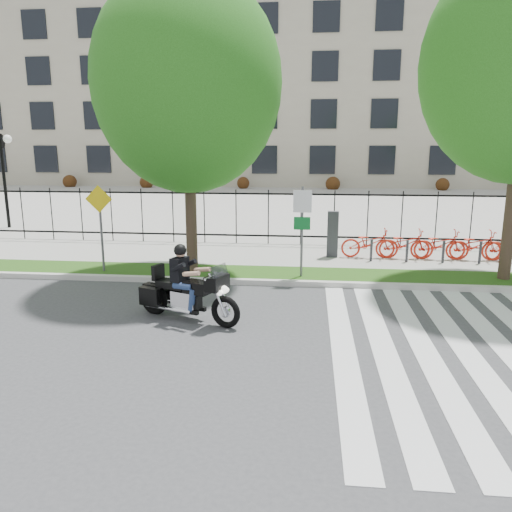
# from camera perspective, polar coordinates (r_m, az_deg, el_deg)

# --- Properties ---
(ground) EXTENTS (120.00, 120.00, 0.00)m
(ground) POSITION_cam_1_polar(r_m,az_deg,el_deg) (9.84, -3.16, -9.79)
(ground) COLOR #3B3B3E
(ground) RESTS_ON ground
(curb) EXTENTS (60.00, 0.20, 0.15)m
(curb) POSITION_cam_1_polar(r_m,az_deg,el_deg) (13.66, -0.40, -3.00)
(curb) COLOR beige
(curb) RESTS_ON ground
(grass_verge) EXTENTS (60.00, 1.50, 0.15)m
(grass_verge) POSITION_cam_1_polar(r_m,az_deg,el_deg) (14.48, -0.01, -2.10)
(grass_verge) COLOR #214912
(grass_verge) RESTS_ON ground
(sidewalk) EXTENTS (60.00, 3.50, 0.15)m
(sidewalk) POSITION_cam_1_polar(r_m,az_deg,el_deg) (16.90, 0.90, 0.03)
(sidewalk) COLOR #9A9690
(sidewalk) RESTS_ON ground
(plaza) EXTENTS (80.00, 34.00, 0.10)m
(plaza) POSITION_cam_1_polar(r_m,az_deg,el_deg) (34.21, 3.63, 6.34)
(plaza) COLOR #9A9690
(plaza) RESTS_ON ground
(crosswalk_stripes) EXTENTS (5.70, 8.00, 0.01)m
(crosswalk_stripes) POSITION_cam_1_polar(r_m,az_deg,el_deg) (10.27, 24.92, -9.98)
(crosswalk_stripes) COLOR silver
(crosswalk_stripes) RESTS_ON ground
(iron_fence) EXTENTS (30.00, 0.06, 2.00)m
(iron_fence) POSITION_cam_1_polar(r_m,az_deg,el_deg) (18.42, 1.42, 4.48)
(iron_fence) COLOR black
(iron_fence) RESTS_ON sidewalk
(office_building) EXTENTS (60.00, 21.90, 20.15)m
(office_building) POSITION_cam_1_polar(r_m,az_deg,el_deg) (54.27, 4.80, 19.11)
(office_building) COLOR #A79C86
(office_building) RESTS_ON ground
(lamp_post_left) EXTENTS (1.06, 0.70, 4.25)m
(lamp_post_left) POSITION_cam_1_polar(r_m,az_deg,el_deg) (24.95, -27.05, 9.99)
(lamp_post_left) COLOR black
(lamp_post_left) RESTS_ON ground
(street_tree_1) EXTENTS (5.16, 5.16, 8.19)m
(street_tree_1) POSITION_cam_1_polar(r_m,az_deg,el_deg) (14.42, -7.86, 18.94)
(street_tree_1) COLOR #35261D
(street_tree_1) RESTS_ON grass_verge
(bike_share_station) EXTENTS (9.99, 0.86, 1.50)m
(bike_share_station) POSITION_cam_1_polar(r_m,az_deg,el_deg) (17.44, 25.28, 1.09)
(bike_share_station) COLOR #2D2D33
(bike_share_station) RESTS_ON sidewalk
(sign_pole_regulatory) EXTENTS (0.50, 0.09, 2.50)m
(sign_pole_regulatory) POSITION_cam_1_polar(r_m,az_deg,el_deg) (13.70, 5.29, 4.12)
(sign_pole_regulatory) COLOR #59595B
(sign_pole_regulatory) RESTS_ON grass_verge
(sign_pole_warning) EXTENTS (0.78, 0.09, 2.49)m
(sign_pole_warning) POSITION_cam_1_polar(r_m,az_deg,el_deg) (14.94, -17.38, 4.30)
(sign_pole_warning) COLOR #59595B
(sign_pole_warning) RESTS_ON grass_verge
(motorcycle_rider) EXTENTS (2.47, 1.35, 2.02)m
(motorcycle_rider) POSITION_cam_1_polar(r_m,az_deg,el_deg) (10.89, -7.90, -3.91)
(motorcycle_rider) COLOR black
(motorcycle_rider) RESTS_ON ground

